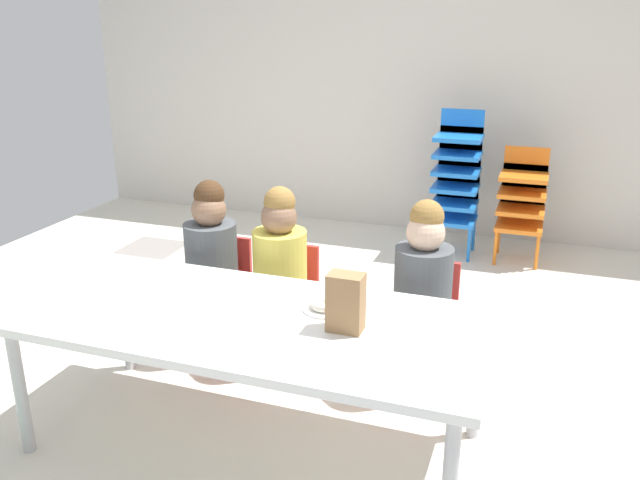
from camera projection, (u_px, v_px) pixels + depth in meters
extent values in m
cube|color=silver|center=(315.00, 378.00, 3.25)|extent=(5.81, 5.07, 0.02)
cube|color=gray|center=(152.00, 248.00, 5.01)|extent=(0.43, 0.43, 0.00)
cube|color=silver|center=(343.00, 336.00, 3.64)|extent=(0.43, 0.43, 0.00)
cube|color=beige|center=(427.00, 64.00, 5.08)|extent=(5.81, 0.10, 2.63)
cube|color=white|center=(250.00, 320.00, 2.57)|extent=(1.84, 0.82, 0.04)
cylinder|color=#B2B2B7|center=(20.00, 392.00, 2.61)|extent=(0.05, 0.05, 0.54)
cylinder|color=#B2B2B7|center=(126.00, 319.00, 3.24)|extent=(0.05, 0.05, 0.54)
cylinder|color=#B2B2B7|center=(476.00, 378.00, 2.71)|extent=(0.05, 0.05, 0.54)
cube|color=red|center=(214.00, 300.00, 3.37)|extent=(0.32, 0.30, 0.03)
cube|color=red|center=(226.00, 263.00, 3.46)|extent=(0.29, 0.02, 0.30)
cylinder|color=#4C5156|center=(212.00, 260.00, 3.30)|extent=(0.28, 0.28, 0.38)
sphere|color=#8C664C|center=(209.00, 210.00, 3.22)|extent=(0.17, 0.17, 0.17)
sphere|color=#472D19|center=(209.00, 195.00, 3.20)|extent=(0.15, 0.15, 0.15)
cylinder|color=red|center=(178.00, 334.00, 3.35)|extent=(0.02, 0.02, 0.28)
cylinder|color=red|center=(228.00, 342.00, 3.26)|extent=(0.02, 0.02, 0.28)
cylinder|color=red|center=(204.00, 313.00, 3.58)|extent=(0.02, 0.02, 0.28)
cylinder|color=red|center=(251.00, 320.00, 3.49)|extent=(0.02, 0.02, 0.28)
cube|color=red|center=(281.00, 311.00, 3.26)|extent=(0.32, 0.30, 0.03)
cube|color=red|center=(292.00, 272.00, 3.34)|extent=(0.29, 0.02, 0.30)
cylinder|color=#D8C64C|center=(280.00, 269.00, 3.18)|extent=(0.27, 0.27, 0.38)
sphere|color=#8C664C|center=(279.00, 217.00, 3.10)|extent=(0.17, 0.17, 0.17)
sphere|color=olive|center=(280.00, 202.00, 3.09)|extent=(0.15, 0.15, 0.15)
cylinder|color=red|center=(245.00, 345.00, 3.23)|extent=(0.02, 0.02, 0.28)
cylinder|color=red|center=(298.00, 355.00, 3.14)|extent=(0.02, 0.02, 0.28)
cylinder|color=red|center=(266.00, 323.00, 3.46)|extent=(0.02, 0.02, 0.28)
cylinder|color=red|center=(317.00, 331.00, 3.38)|extent=(0.02, 0.02, 0.28)
cube|color=red|center=(420.00, 332.00, 3.04)|extent=(0.32, 0.30, 0.03)
cube|color=red|center=(428.00, 290.00, 3.12)|extent=(0.29, 0.02, 0.30)
cylinder|color=#4C5156|center=(423.00, 288.00, 2.97)|extent=(0.27, 0.27, 0.38)
sphere|color=beige|center=(426.00, 233.00, 2.88)|extent=(0.17, 0.17, 0.17)
sphere|color=olive|center=(427.00, 216.00, 2.87)|extent=(0.15, 0.15, 0.15)
cylinder|color=red|center=(383.00, 369.00, 3.02)|extent=(0.02, 0.02, 0.28)
cylinder|color=red|center=(444.00, 380.00, 2.93)|extent=(0.02, 0.02, 0.28)
cylinder|color=red|center=(396.00, 344.00, 3.25)|extent=(0.02, 0.02, 0.28)
cylinder|color=red|center=(453.00, 353.00, 3.16)|extent=(0.02, 0.02, 0.28)
cube|color=blue|center=(453.00, 220.00, 4.81)|extent=(0.32, 0.30, 0.03)
cube|color=blue|center=(457.00, 203.00, 4.91)|extent=(0.30, 0.02, 0.18)
cube|color=blue|center=(454.00, 204.00, 4.78)|extent=(0.32, 0.30, 0.03)
cube|color=blue|center=(458.00, 187.00, 4.87)|extent=(0.30, 0.02, 0.18)
cube|color=blue|center=(455.00, 188.00, 4.74)|extent=(0.32, 0.30, 0.03)
cube|color=blue|center=(459.00, 171.00, 4.83)|extent=(0.30, 0.02, 0.18)
cube|color=blue|center=(456.00, 171.00, 4.70)|extent=(0.32, 0.30, 0.03)
cube|color=blue|center=(460.00, 155.00, 4.79)|extent=(0.30, 0.02, 0.18)
cube|color=blue|center=(458.00, 155.00, 4.66)|extent=(0.32, 0.30, 0.03)
cube|color=blue|center=(461.00, 139.00, 4.75)|extent=(0.30, 0.02, 0.18)
cube|color=blue|center=(459.00, 138.00, 4.62)|extent=(0.32, 0.30, 0.03)
cube|color=blue|center=(462.00, 122.00, 4.72)|extent=(0.30, 0.02, 0.18)
cylinder|color=blue|center=(430.00, 240.00, 4.78)|extent=(0.02, 0.02, 0.26)
cylinder|color=blue|center=(469.00, 244.00, 4.70)|extent=(0.02, 0.02, 0.26)
cylinder|color=blue|center=(436.00, 230.00, 5.02)|extent=(0.02, 0.02, 0.26)
cylinder|color=blue|center=(474.00, 234.00, 4.93)|extent=(0.02, 0.02, 0.26)
cube|color=orange|center=(519.00, 226.00, 4.67)|extent=(0.32, 0.30, 0.03)
cube|color=orange|center=(522.00, 209.00, 4.77)|extent=(0.30, 0.02, 0.18)
cube|color=orange|center=(521.00, 210.00, 4.63)|extent=(0.32, 0.30, 0.03)
cube|color=orange|center=(523.00, 193.00, 4.73)|extent=(0.30, 0.02, 0.18)
cube|color=orange|center=(522.00, 193.00, 4.59)|extent=(0.32, 0.30, 0.03)
cube|color=orange|center=(525.00, 176.00, 4.69)|extent=(0.30, 0.02, 0.18)
cube|color=orange|center=(524.00, 176.00, 4.55)|extent=(0.32, 0.30, 0.03)
cube|color=orange|center=(527.00, 160.00, 4.65)|extent=(0.30, 0.02, 0.18)
cylinder|color=orange|center=(495.00, 247.00, 4.64)|extent=(0.02, 0.02, 0.26)
cylinder|color=orange|center=(537.00, 252.00, 4.55)|extent=(0.02, 0.02, 0.26)
cylinder|color=orange|center=(499.00, 236.00, 4.87)|extent=(0.02, 0.02, 0.26)
cylinder|color=orange|center=(539.00, 240.00, 4.78)|extent=(0.02, 0.02, 0.26)
cube|color=#9E754C|center=(346.00, 302.00, 2.41)|extent=(0.13, 0.09, 0.22)
cylinder|color=white|center=(325.00, 309.00, 2.61)|extent=(0.18, 0.18, 0.01)
torus|color=white|center=(325.00, 304.00, 2.60)|extent=(0.12, 0.12, 0.04)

